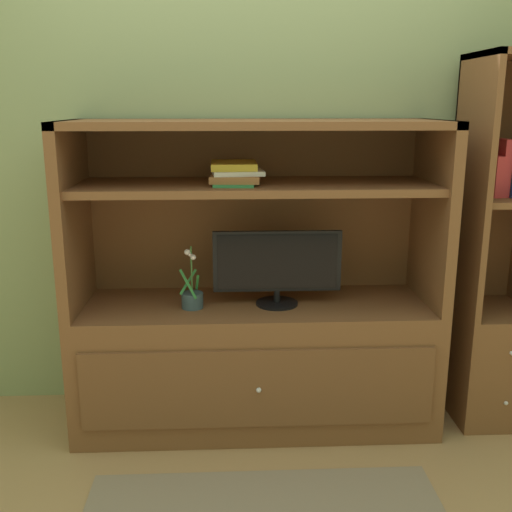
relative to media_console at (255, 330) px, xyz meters
The scene contains 8 objects.
ground_plane 0.63m from the media_console, 90.00° to the right, with size 8.00×8.00×0.00m, color tan.
painted_rear_wall 0.98m from the media_console, 90.00° to the left, with size 6.00×0.10×2.80m, color #8C9E6B.
media_console is the anchor object (origin of this frame).
tv_monitor 0.36m from the media_console, 19.49° to the right, with size 0.62×0.20×0.37m.
potted_plant 0.37m from the media_console, 167.97° to the right, with size 0.11×0.12×0.30m.
magazine_stack 0.79m from the media_console, behind, with size 0.25×0.35×0.10m.
bookshelf_tall 1.21m from the media_console, ahead, with size 0.38×0.46×1.80m.
upright_book_row 1.42m from the media_console, ahead, with size 0.25×0.17×0.27m.
Camera 1 is at (-0.13, -2.39, 1.57)m, focal length 42.06 mm.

